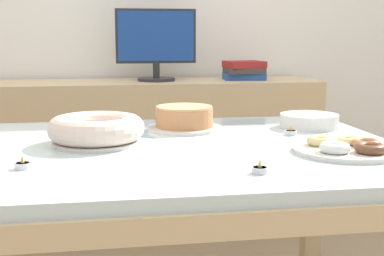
% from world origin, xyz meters
% --- Properties ---
extents(dining_table, '(1.47, 1.08, 0.75)m').
position_xyz_m(dining_table, '(0.00, 0.00, 0.66)').
color(dining_table, silver).
rests_on(dining_table, ground).
extents(sideboard, '(1.93, 0.44, 0.84)m').
position_xyz_m(sideboard, '(0.00, 1.27, 0.42)').
color(sideboard, '#D1B284').
rests_on(sideboard, ground).
extents(computer_monitor, '(0.42, 0.20, 0.38)m').
position_xyz_m(computer_monitor, '(0.10, 1.27, 1.03)').
color(computer_monitor, '#262628').
rests_on(computer_monitor, sideboard).
extents(book_stack, '(0.24, 0.20, 0.10)m').
position_xyz_m(book_stack, '(0.58, 1.27, 0.89)').
color(book_stack, '#23478C').
rests_on(book_stack, sideboard).
extents(cake_chocolate_round, '(0.26, 0.26, 0.08)m').
position_xyz_m(cake_chocolate_round, '(0.10, 0.27, 0.79)').
color(cake_chocolate_round, silver).
rests_on(cake_chocolate_round, dining_table).
extents(cake_golden_bundt, '(0.29, 0.29, 0.09)m').
position_xyz_m(cake_golden_bundt, '(-0.20, 0.06, 0.79)').
color(cake_golden_bundt, silver).
rests_on(cake_golden_bundt, dining_table).
extents(pastry_platter, '(0.30, 0.30, 0.04)m').
position_xyz_m(pastry_platter, '(0.50, -0.18, 0.76)').
color(pastry_platter, silver).
rests_on(pastry_platter, dining_table).
extents(plate_stack, '(0.21, 0.21, 0.05)m').
position_xyz_m(plate_stack, '(0.55, 0.24, 0.77)').
color(plate_stack, silver).
rests_on(plate_stack, dining_table).
extents(tealight_centre, '(0.04, 0.04, 0.04)m').
position_xyz_m(tealight_centre, '(0.19, -0.36, 0.76)').
color(tealight_centre, silver).
rests_on(tealight_centre, dining_table).
extents(tealight_near_cakes, '(0.04, 0.04, 0.04)m').
position_xyz_m(tealight_near_cakes, '(-0.38, -0.22, 0.76)').
color(tealight_near_cakes, silver).
rests_on(tealight_near_cakes, dining_table).
extents(tealight_near_front, '(0.04, 0.04, 0.04)m').
position_xyz_m(tealight_near_front, '(-0.14, 0.44, 0.76)').
color(tealight_near_front, silver).
rests_on(tealight_near_front, dining_table).
extents(tealight_left_edge, '(0.04, 0.04, 0.04)m').
position_xyz_m(tealight_left_edge, '(0.44, 0.11, 0.76)').
color(tealight_left_edge, silver).
rests_on(tealight_left_edge, dining_table).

